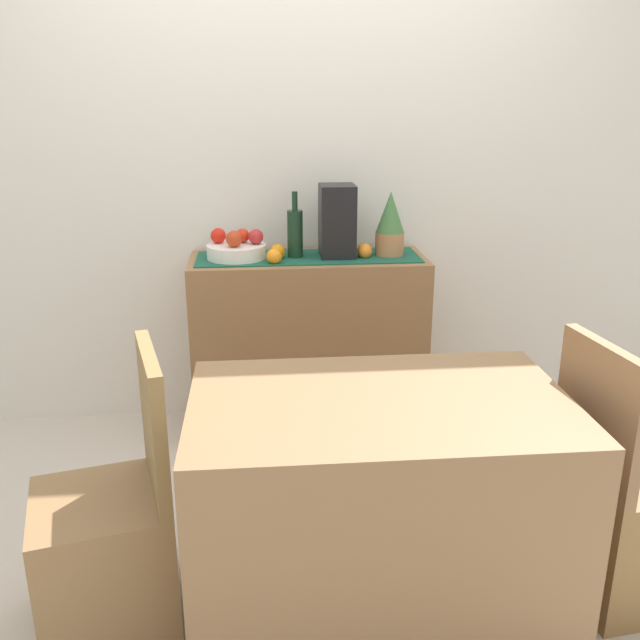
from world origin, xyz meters
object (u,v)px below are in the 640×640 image
at_px(sideboard_console, 309,346).
at_px(wine_bottle, 295,233).
at_px(fruit_bowl, 236,251).
at_px(potted_plant, 390,224).
at_px(coffee_maker, 337,221).
at_px(chair_near_window, 110,549).
at_px(dining_table, 377,507).
at_px(chair_by_corner, 627,521).

height_order(sideboard_console, wine_bottle, wine_bottle).
xyz_separation_m(fruit_bowl, potted_plant, (0.72, 0.00, 0.11)).
distance_m(sideboard_console, coffee_maker, 0.62).
bearing_deg(coffee_maker, fruit_bowl, 180.00).
height_order(wine_bottle, potted_plant, wine_bottle).
bearing_deg(fruit_bowl, sideboard_console, 0.00).
height_order(potted_plant, chair_near_window, potted_plant).
height_order(sideboard_console, fruit_bowl, fruit_bowl).
distance_m(dining_table, chair_by_corner, 0.84).
height_order(sideboard_console, potted_plant, potted_plant).
relative_size(sideboard_console, fruit_bowl, 4.06).
distance_m(sideboard_console, chair_near_window, 1.48).
height_order(fruit_bowl, coffee_maker, coffee_maker).
xyz_separation_m(potted_plant, dining_table, (-0.26, -1.29, -0.66)).
bearing_deg(coffee_maker, potted_plant, 0.00).
relative_size(potted_plant, dining_table, 0.27).
distance_m(sideboard_console, potted_plant, 0.70).
relative_size(wine_bottle, potted_plant, 1.02).
height_order(wine_bottle, chair_by_corner, wine_bottle).
bearing_deg(potted_plant, coffee_maker, -180.00).
bearing_deg(wine_bottle, chair_near_window, -117.15).
height_order(coffee_maker, chair_near_window, coffee_maker).
bearing_deg(sideboard_console, chair_near_window, -119.24).
bearing_deg(potted_plant, chair_near_window, -130.66).
distance_m(dining_table, chair_near_window, 0.84).
relative_size(sideboard_console, dining_table, 0.96).
distance_m(coffee_maker, chair_near_window, 1.72).
bearing_deg(potted_plant, dining_table, -101.64).
height_order(sideboard_console, coffee_maker, coffee_maker).
relative_size(sideboard_console, wine_bottle, 3.57).
distance_m(wine_bottle, coffee_maker, 0.20).
distance_m(fruit_bowl, wine_bottle, 0.28).
bearing_deg(wine_bottle, coffee_maker, 0.00).
bearing_deg(dining_table, chair_near_window, 179.73).
distance_m(fruit_bowl, chair_near_window, 1.49).
relative_size(coffee_maker, chair_near_window, 0.37).
bearing_deg(chair_near_window, chair_by_corner, -0.21).
bearing_deg(chair_by_corner, sideboard_console, 126.54).
relative_size(wine_bottle, coffee_maker, 0.92).
relative_size(sideboard_console, chair_by_corner, 1.22).
bearing_deg(chair_by_corner, dining_table, 179.85).
height_order(sideboard_console, dining_table, sideboard_console).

